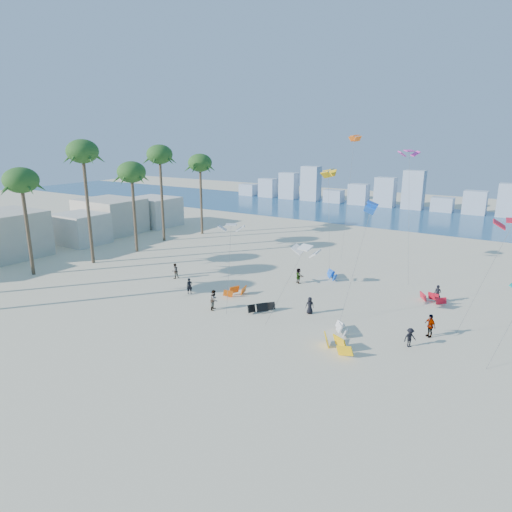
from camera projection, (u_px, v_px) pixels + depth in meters
The scene contains 10 objects.
ground at pixel (102, 358), 32.34m from camera, with size 220.00×220.00×0.00m, color beige.
ocean at pixel (392, 215), 90.75m from camera, with size 220.00×220.00×0.00m, color navy.
kitesurfer_near at pixel (190, 286), 45.32m from camera, with size 0.60×0.39×1.64m, color black.
kitesurfer_mid at pixel (214, 300), 41.18m from camera, with size 0.92×0.72×1.90m, color gray.
kitesurfers_far at pixel (321, 296), 42.48m from camera, with size 28.64×11.81×1.92m.
grounded_kites at pixel (322, 307), 40.84m from camera, with size 19.94×18.29×1.00m.
flying_kites at pixel (418, 183), 42.33m from camera, with size 31.53×28.35×18.61m.
palm_row at pixel (85, 167), 53.65m from camera, with size 7.14×44.80×15.26m.
beachfront_buildings at pixel (66, 226), 66.15m from camera, with size 11.50×43.00×6.00m.
distant_skyline at pixel (401, 194), 98.67m from camera, with size 85.00×3.00×8.40m.
Camera 1 is at (25.27, -18.54, 15.63)m, focal length 31.24 mm.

